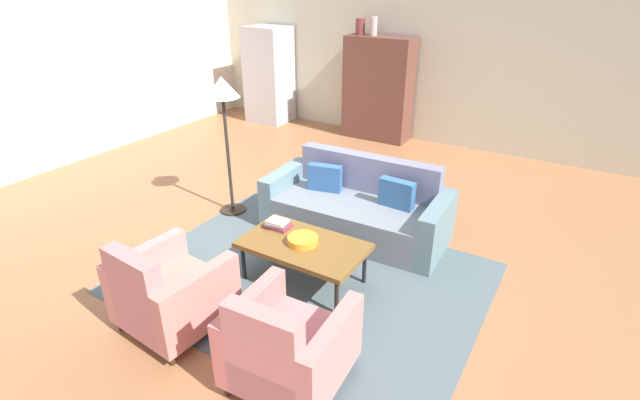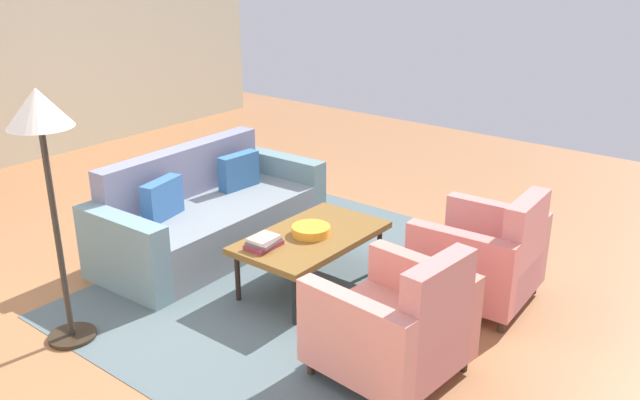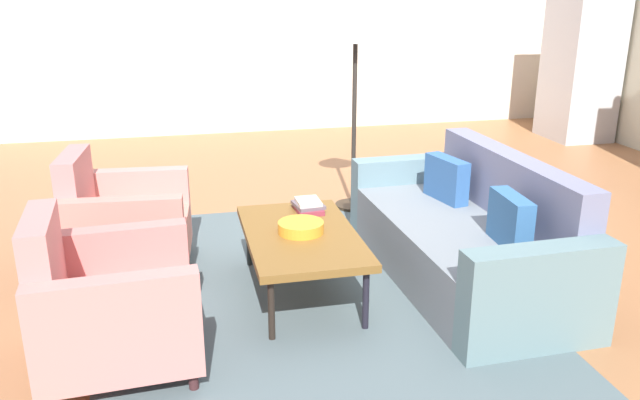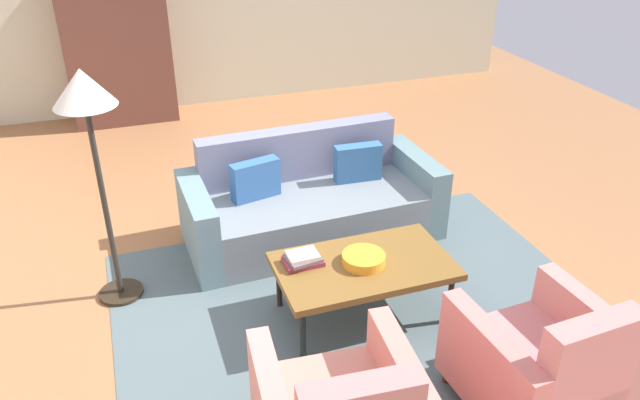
# 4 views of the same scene
# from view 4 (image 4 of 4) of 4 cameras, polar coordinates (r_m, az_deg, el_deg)

# --- Properties ---
(ground_plane) EXTENTS (10.93, 10.93, 0.00)m
(ground_plane) POSITION_cam_4_polar(r_m,az_deg,el_deg) (4.89, -4.14, -6.83)
(ground_plane) COLOR #9C6740
(area_rug) EXTENTS (3.40, 2.60, 0.01)m
(area_rug) POSITION_cam_4_polar(r_m,az_deg,el_deg) (4.54, 3.63, -9.95)
(area_rug) COLOR #4E5F62
(area_rug) RESTS_ON ground
(couch) EXTENTS (2.13, 0.96, 0.86)m
(couch) POSITION_cam_4_polar(r_m,az_deg,el_deg) (5.27, -1.01, -0.23)
(couch) COLOR slate
(couch) RESTS_ON ground
(coffee_table) EXTENTS (1.20, 0.70, 0.43)m
(coffee_table) POSITION_cam_4_polar(r_m,az_deg,el_deg) (4.27, 4.05, -6.21)
(coffee_table) COLOR black
(coffee_table) RESTS_ON ground
(armchair_right) EXTENTS (0.85, 0.85, 0.88)m
(armchair_right) POSITION_cam_4_polar(r_m,az_deg,el_deg) (3.80, 19.89, -14.33)
(armchair_right) COLOR #3A2718
(armchair_right) RESTS_ON ground
(fruit_bowl) EXTENTS (0.30, 0.30, 0.07)m
(fruit_bowl) POSITION_cam_4_polar(r_m,az_deg,el_deg) (4.23, 4.03, -5.42)
(fruit_bowl) COLOR orange
(fruit_bowl) RESTS_ON coffee_table
(book_stack) EXTENTS (0.26, 0.22, 0.08)m
(book_stack) POSITION_cam_4_polar(r_m,az_deg,el_deg) (4.21, -1.58, -5.44)
(book_stack) COLOR maroon
(book_stack) RESTS_ON coffee_table
(cabinet) EXTENTS (1.20, 0.51, 1.80)m
(cabinet) POSITION_cam_4_polar(r_m,az_deg,el_deg) (7.93, -18.11, 13.16)
(cabinet) COLOR brown
(cabinet) RESTS_ON ground
(floor_lamp) EXTENTS (0.40, 0.40, 1.72)m
(floor_lamp) POSITION_cam_4_polar(r_m,az_deg,el_deg) (4.24, -20.64, 7.67)
(floor_lamp) COLOR black
(floor_lamp) RESTS_ON ground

